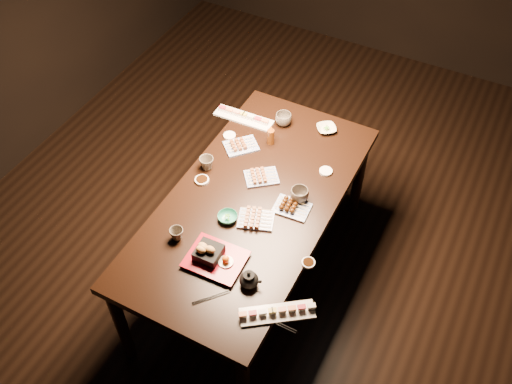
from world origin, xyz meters
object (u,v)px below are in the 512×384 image
yakitori_plate_right (256,218)px  edamame_bowl_green (228,217)px  dining_table (252,240)px  teacup_far_left (207,163)px  teapot (249,279)px  edamame_bowl_cream (326,129)px  sushi_platter_far (244,116)px  yakitori_plate_left (241,144)px  teacup_near_left (177,234)px  yakitori_plate_center (262,175)px  condiment_bottle (271,135)px  sushi_platter_near (277,312)px  teacup_mid_right (299,195)px  teacup_far_right (283,119)px  tempura_tray (215,255)px

yakitori_plate_right → edamame_bowl_green: yakitori_plate_right is taller
dining_table → teacup_far_left: (-0.36, 0.10, 0.42)m
yakitori_plate_right → teapot: (0.16, -0.38, 0.02)m
edamame_bowl_cream → teacup_far_left: bearing=-128.3°
sushi_platter_far → teacup_far_left: size_ratio=4.58×
yakitori_plate_right → edamame_bowl_green: bearing=-175.0°
sushi_platter_far → yakitori_plate_left: (0.11, -0.24, 0.00)m
teacup_near_left → teacup_far_left: size_ratio=0.88×
yakitori_plate_center → condiment_bottle: (-0.09, 0.30, 0.05)m
teacup_near_left → teacup_far_left: 0.55m
sushi_platter_near → yakitori_plate_left: yakitori_plate_left is taller
dining_table → yakitori_plate_left: size_ratio=8.98×
edamame_bowl_green → teapot: 0.44m
teacup_mid_right → edamame_bowl_cream: bearing=98.4°
sushi_platter_far → yakitori_plate_left: bearing=113.0°
yakitori_plate_left → sushi_platter_far: bearing=68.2°
yakitori_plate_center → yakitori_plate_left: (-0.23, 0.18, 0.00)m
edamame_bowl_cream → teacup_far_right: bearing=-165.2°
yakitori_plate_center → teacup_far_left: bearing=154.7°
edamame_bowl_green → edamame_bowl_cream: 0.95m
sushi_platter_far → edamame_bowl_green: (0.32, -0.79, -0.01)m
sushi_platter_far → edamame_bowl_green: 0.85m
yakitori_plate_left → tempura_tray: (0.30, -0.82, 0.03)m
tempura_tray → teacup_far_right: size_ratio=2.86×
teacup_near_left → teacup_far_right: size_ratio=0.72×
edamame_bowl_green → teacup_mid_right: (0.29, 0.32, 0.02)m
yakitori_plate_right → tempura_tray: tempura_tray is taller
yakitori_plate_right → teacup_near_left: teacup_near_left is taller
sushi_platter_near → teacup_mid_right: teacup_mid_right is taller
sushi_platter_far → dining_table: bearing=120.3°
dining_table → teacup_far_right: size_ratio=17.11×
sushi_platter_far → edamame_bowl_cream: bearing=-166.6°
yakitori_plate_right → condiment_bottle: condiment_bottle is taller
edamame_bowl_cream → condiment_bottle: bearing=-134.8°
yakitori_plate_right → sushi_platter_far: bearing=103.2°
edamame_bowl_green → teacup_far_left: bearing=136.5°
yakitori_plate_center → tempura_tray: 0.64m
sushi_platter_far → tempura_tray: 1.14m
teacup_far_right → yakitori_plate_center: bearing=-79.2°
tempura_tray → condiment_bottle: condiment_bottle is taller
sushi_platter_far → edamame_bowl_cream: (0.52, 0.14, -0.01)m
teacup_mid_right → teacup_far_left: teacup_mid_right is taller
edamame_bowl_cream → teacup_near_left: bearing=-107.8°
condiment_bottle → yakitori_plate_right: bearing=-70.8°
yakitori_plate_center → yakitori_plate_left: bearing=104.2°
yakitori_plate_right → condiment_bottle: bearing=89.6°
edamame_bowl_green → edamame_bowl_cream: (0.20, 0.93, -0.00)m
edamame_bowl_green → tempura_tray: 0.29m
edamame_bowl_green → teacup_far_left: size_ratio=1.28×
yakitori_plate_left → teacup_mid_right: teacup_mid_right is taller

